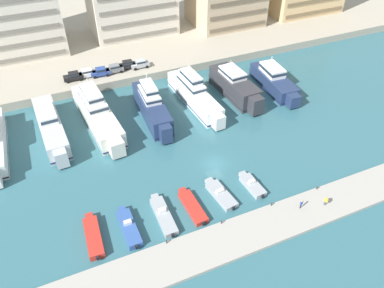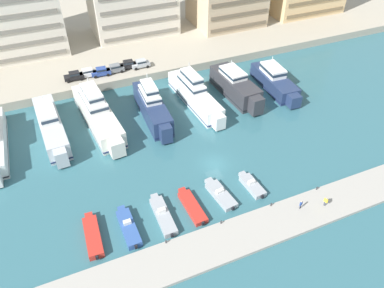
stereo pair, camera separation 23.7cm
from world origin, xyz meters
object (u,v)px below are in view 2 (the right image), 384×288
yacht_silver_left (51,126)px  pedestrian_near_edge (301,204)px  motorboat_red_far_left (93,236)px  yacht_ivory_mid_left (97,113)px  yacht_white_center (195,94)px  motorboat_grey_center (220,194)px  car_silver_center_right (141,63)px  car_white_left (87,73)px  yacht_navy_center_left (152,106)px  yacht_navy_mid_right (275,81)px  car_black_far_left (74,76)px  car_black_center (128,64)px  motorboat_grey_center_right (252,185)px  car_grey_center_left (115,68)px  motorboat_red_center_left (192,206)px  motorboat_grey_mid_left (163,215)px  car_blue_mid_left (101,71)px  pedestrian_mid_deck (326,201)px  motorboat_blue_left (128,227)px  yacht_charcoal_center_right (236,86)px

yacht_silver_left → pedestrian_near_edge: 44.72m
yacht_silver_left → motorboat_red_far_left: size_ratio=2.53×
yacht_ivory_mid_left → yacht_white_center: (19.41, -0.94, -0.17)m
motorboat_grey_center → car_silver_center_right: 40.34m
car_white_left → car_silver_center_right: 11.82m
yacht_navy_center_left → yacht_navy_mid_right: yacht_navy_center_left is taller
yacht_navy_mid_right → pedestrian_near_edge: 34.12m
pedestrian_near_edge → car_black_far_left: bearing=116.5°
yacht_navy_center_left → car_black_center: bearing=89.5°
motorboat_grey_center_right → car_white_left: (-16.99, 41.05, 2.41)m
yacht_silver_left → car_white_left: yacht_silver_left is taller
yacht_ivory_mid_left → car_grey_center_left: 16.17m
motorboat_grey_center → car_black_center: (-2.59, 40.98, 2.44)m
car_white_left → car_black_center: bearing=1.2°
yacht_silver_left → yacht_white_center: yacht_white_center is taller
yacht_white_center → car_black_far_left: yacht_white_center is taller
motorboat_red_center_left → motorboat_grey_mid_left: bearing=178.8°
car_black_far_left → pedestrian_near_edge: (23.80, -47.71, -1.41)m
car_silver_center_right → car_black_center: bearing=165.3°
motorboat_red_far_left → car_silver_center_right: 44.83m
yacht_navy_center_left → car_black_center: 17.35m
yacht_white_center → car_blue_mid_left: (-15.41, 15.27, 0.65)m
yacht_navy_mid_right → car_black_far_left: size_ratio=4.09×
car_grey_center_left → pedestrian_mid_deck: (18.69, -48.44, -1.37)m
yacht_navy_mid_right → motorboat_red_center_left: 37.99m
car_white_left → yacht_silver_left: bearing=-122.1°
motorboat_grey_center → car_grey_center_left: size_ratio=1.73×
motorboat_red_center_left → car_blue_mid_left: size_ratio=1.80×
motorboat_grey_mid_left → yacht_navy_center_left: bearing=74.5°
motorboat_blue_left → pedestrian_near_edge: (23.84, -6.56, 0.91)m
motorboat_grey_center → car_black_center: size_ratio=1.70×
motorboat_grey_center → motorboat_grey_center_right: motorboat_grey_center_right is taller
motorboat_red_far_left → pedestrian_near_edge: (28.66, -7.08, 0.94)m
motorboat_grey_mid_left → car_black_center: size_ratio=1.94×
yacht_navy_center_left → pedestrian_mid_deck: (15.68, -31.70, -0.93)m
yacht_ivory_mid_left → yacht_silver_left: bearing=-177.5°
yacht_silver_left → car_blue_mid_left: (12.48, 14.70, 0.76)m
yacht_charcoal_center_right → yacht_navy_center_left: bearing=-178.4°
yacht_ivory_mid_left → motorboat_grey_center_right: bearing=-55.2°
motorboat_blue_left → car_black_far_left: size_ratio=1.83×
motorboat_grey_mid_left → motorboat_red_far_left: bearing=177.8°
motorboat_grey_center_right → car_black_far_left: (-19.79, 40.85, 2.41)m
motorboat_grey_center_right → pedestrian_mid_deck: (7.62, -7.81, 1.04)m
yacht_silver_left → motorboat_grey_center_right: yacht_silver_left is taller
car_blue_mid_left → car_black_center: (6.21, 0.82, 0.00)m
car_white_left → pedestrian_near_edge: (21.00, -47.91, -1.41)m
yacht_navy_center_left → motorboat_grey_center: bearing=-83.4°
yacht_navy_mid_right → motorboat_grey_center: bearing=-136.4°
yacht_charcoal_center_right → pedestrian_near_edge: size_ratio=10.80×
yacht_white_center → car_grey_center_left: bearing=128.6°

